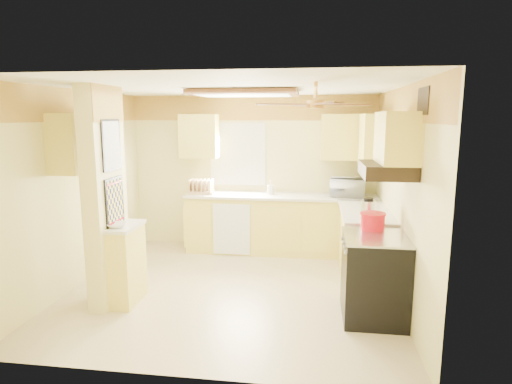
# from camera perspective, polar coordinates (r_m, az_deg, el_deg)

# --- Properties ---
(floor) EXTENTS (4.00, 4.00, 0.00)m
(floor) POSITION_cam_1_polar(r_m,az_deg,el_deg) (5.59, -3.24, -12.75)
(floor) COLOR beige
(floor) RESTS_ON ground
(ceiling) EXTENTS (4.00, 4.00, 0.00)m
(ceiling) POSITION_cam_1_polar(r_m,az_deg,el_deg) (5.16, -3.52, 13.77)
(ceiling) COLOR white
(ceiling) RESTS_ON wall_back
(wall_back) EXTENTS (4.00, 0.00, 4.00)m
(wall_back) POSITION_cam_1_polar(r_m,az_deg,el_deg) (7.08, -0.41, 2.63)
(wall_back) COLOR #DFD488
(wall_back) RESTS_ON floor
(wall_front) EXTENTS (4.00, 0.00, 4.00)m
(wall_front) POSITION_cam_1_polar(r_m,az_deg,el_deg) (3.43, -9.53, -5.51)
(wall_front) COLOR #DFD488
(wall_front) RESTS_ON floor
(wall_left) EXTENTS (0.00, 3.80, 3.80)m
(wall_left) POSITION_cam_1_polar(r_m,az_deg,el_deg) (5.95, -22.64, 0.43)
(wall_left) COLOR #DFD488
(wall_left) RESTS_ON floor
(wall_right) EXTENTS (0.00, 3.80, 3.80)m
(wall_right) POSITION_cam_1_polar(r_m,az_deg,el_deg) (5.23, 18.66, -0.54)
(wall_right) COLOR #DFD488
(wall_right) RESTS_ON floor
(wallpaper_border) EXTENTS (4.00, 0.02, 0.40)m
(wallpaper_border) POSITION_cam_1_polar(r_m,az_deg,el_deg) (7.01, -0.45, 11.15)
(wallpaper_border) COLOR #F6C548
(wallpaper_border) RESTS_ON wall_back
(partition_column) EXTENTS (0.20, 0.70, 2.50)m
(partition_column) POSITION_cam_1_polar(r_m,az_deg,el_deg) (5.16, -19.47, -0.72)
(partition_column) COLOR #DFD488
(partition_column) RESTS_ON floor
(partition_ledge) EXTENTS (0.25, 0.55, 0.90)m
(partition_ledge) POSITION_cam_1_polar(r_m,az_deg,el_deg) (5.27, -16.80, -9.38)
(partition_ledge) COLOR #F8E660
(partition_ledge) RESTS_ON floor
(ledge_top) EXTENTS (0.28, 0.58, 0.04)m
(ledge_top) POSITION_cam_1_polar(r_m,az_deg,el_deg) (5.13, -17.06, -4.42)
(ledge_top) COLOR silver
(ledge_top) RESTS_ON partition_ledge
(lower_cabinets_back) EXTENTS (3.00, 0.60, 0.90)m
(lower_cabinets_back) POSITION_cam_1_polar(r_m,az_deg,el_deg) (6.89, 3.37, -4.38)
(lower_cabinets_back) COLOR #F8E660
(lower_cabinets_back) RESTS_ON floor
(lower_cabinets_right) EXTENTS (0.60, 1.40, 0.90)m
(lower_cabinets_right) POSITION_cam_1_polar(r_m,az_deg,el_deg) (5.95, 14.30, -7.02)
(lower_cabinets_right) COLOR #F8E660
(lower_cabinets_right) RESTS_ON floor
(countertop_back) EXTENTS (3.04, 0.64, 0.04)m
(countertop_back) POSITION_cam_1_polar(r_m,az_deg,el_deg) (6.78, 3.41, -0.55)
(countertop_back) COLOR silver
(countertop_back) RESTS_ON lower_cabinets_back
(countertop_right) EXTENTS (0.64, 1.44, 0.04)m
(countertop_right) POSITION_cam_1_polar(r_m,az_deg,el_deg) (5.83, 14.40, -2.59)
(countertop_right) COLOR silver
(countertop_right) RESTS_ON lower_cabinets_right
(dishwasher_panel) EXTENTS (0.58, 0.02, 0.80)m
(dishwasher_panel) POSITION_cam_1_polar(r_m,az_deg,el_deg) (6.69, -3.28, -4.99)
(dishwasher_panel) COLOR white
(dishwasher_panel) RESTS_ON lower_cabinets_back
(window) EXTENTS (0.92, 0.02, 1.02)m
(window) POSITION_cam_1_polar(r_m,az_deg,el_deg) (7.08, -2.44, 5.06)
(window) COLOR white
(window) RESTS_ON wall_back
(upper_cab_back_left) EXTENTS (0.60, 0.35, 0.70)m
(upper_cab_back_left) POSITION_cam_1_polar(r_m,az_deg,el_deg) (7.03, -7.55, 7.40)
(upper_cab_back_left) COLOR #F8E660
(upper_cab_back_left) RESTS_ON wall_back
(upper_cab_back_right) EXTENTS (0.90, 0.35, 0.70)m
(upper_cab_back_right) POSITION_cam_1_polar(r_m,az_deg,el_deg) (6.81, 12.49, 7.16)
(upper_cab_back_right) COLOR #F8E660
(upper_cab_back_right) RESTS_ON wall_back
(upper_cab_right) EXTENTS (0.35, 1.00, 0.70)m
(upper_cab_right) POSITION_cam_1_polar(r_m,az_deg,el_deg) (6.36, 15.32, 6.87)
(upper_cab_right) COLOR #F8E660
(upper_cab_right) RESTS_ON wall_right
(upper_cab_left_wall) EXTENTS (0.35, 0.75, 0.70)m
(upper_cab_left_wall) POSITION_cam_1_polar(r_m,az_deg,el_deg) (5.58, -22.79, 6.05)
(upper_cab_left_wall) COLOR #F8E660
(upper_cab_left_wall) RESTS_ON wall_left
(upper_cab_over_stove) EXTENTS (0.35, 0.76, 0.52)m
(upper_cab_over_stove) POSITION_cam_1_polar(r_m,az_deg,el_deg) (4.58, 18.26, 6.89)
(upper_cab_over_stove) COLOR #F8E660
(upper_cab_over_stove) RESTS_ON wall_right
(stove) EXTENTS (0.68, 0.77, 0.92)m
(stove) POSITION_cam_1_polar(r_m,az_deg,el_deg) (4.86, 15.46, -10.84)
(stove) COLOR black
(stove) RESTS_ON floor
(range_hood) EXTENTS (0.50, 0.76, 0.14)m
(range_hood) POSITION_cam_1_polar(r_m,az_deg,el_deg) (4.60, 16.99, 2.83)
(range_hood) COLOR black
(range_hood) RESTS_ON upper_cab_over_stove
(poster_menu) EXTENTS (0.02, 0.42, 0.57)m
(poster_menu) POSITION_cam_1_polar(r_m,az_deg,el_deg) (5.04, -18.73, 5.96)
(poster_menu) COLOR black
(poster_menu) RESTS_ON partition_column
(poster_nashville) EXTENTS (0.02, 0.42, 0.57)m
(poster_nashville) POSITION_cam_1_polar(r_m,az_deg,el_deg) (5.12, -18.32, -1.31)
(poster_nashville) COLOR black
(poster_nashville) RESTS_ON partition_column
(ceiling_light_panel) EXTENTS (1.35, 0.95, 0.06)m
(ceiling_light_panel) POSITION_cam_1_polar(r_m,az_deg,el_deg) (5.63, -1.47, 13.01)
(ceiling_light_panel) COLOR brown
(ceiling_light_panel) RESTS_ON ceiling
(ceiling_fan) EXTENTS (1.15, 1.15, 0.26)m
(ceiling_fan) POSITION_cam_1_polar(r_m,az_deg,el_deg) (4.36, 7.92, 11.58)
(ceiling_fan) COLOR gold
(ceiling_fan) RESTS_ON ceiling
(vent_grate) EXTENTS (0.02, 0.40, 0.25)m
(vent_grate) POSITION_cam_1_polar(r_m,az_deg,el_deg) (4.27, 21.46, 11.22)
(vent_grate) COLOR black
(vent_grate) RESTS_ON wall_right
(microwave) EXTENTS (0.56, 0.41, 0.29)m
(microwave) POSITION_cam_1_polar(r_m,az_deg,el_deg) (6.76, 12.13, 0.63)
(microwave) COLOR white
(microwave) RESTS_ON countertop_back
(bowl) EXTENTS (0.23, 0.23, 0.05)m
(bowl) POSITION_cam_1_polar(r_m,az_deg,el_deg) (5.03, -18.05, -4.23)
(bowl) COLOR white
(bowl) RESTS_ON ledge_top
(dutch_oven) EXTENTS (0.28, 0.28, 0.19)m
(dutch_oven) POSITION_cam_1_polar(r_m,az_deg,el_deg) (4.96, 15.29, -3.74)
(dutch_oven) COLOR red
(dutch_oven) RESTS_ON stove
(kettle) EXTENTS (0.17, 0.17, 0.26)m
(kettle) POSITION_cam_1_polar(r_m,az_deg,el_deg) (5.29, 14.71, -2.28)
(kettle) COLOR silver
(kettle) RESTS_ON countertop_right
(dish_rack) EXTENTS (0.41, 0.32, 0.23)m
(dish_rack) POSITION_cam_1_polar(r_m,az_deg,el_deg) (6.95, -7.35, 0.50)
(dish_rack) COLOR tan
(dish_rack) RESTS_ON countertop_back
(utensil_crock) EXTENTS (0.11, 0.11, 0.22)m
(utensil_crock) POSITION_cam_1_polar(r_m,az_deg,el_deg) (6.84, 1.96, 0.34)
(utensil_crock) COLOR white
(utensil_crock) RESTS_ON countertop_back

